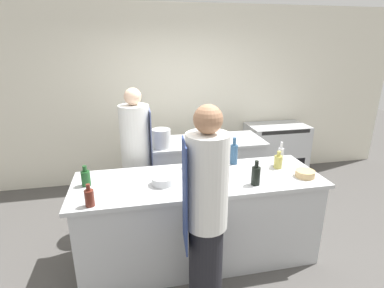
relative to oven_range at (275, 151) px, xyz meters
The scene contains 18 objects.
ground_plane 2.55m from the oven_range, 134.89° to the right, with size 16.00×16.00×0.00m, color #4C4947.
wall_back 2.04m from the oven_range, 168.68° to the left, with size 8.00×0.06×2.80m.
prep_counter 2.51m from the oven_range, 134.89° to the right, with size 2.49×0.84×0.92m.
pass_counter 1.65m from the oven_range, 159.50° to the right, with size 1.92×0.70×0.92m.
oven_range is the anchor object (origin of this frame).
chef_at_prep_near 3.12m from the oven_range, 127.33° to the right, with size 0.36×0.34×1.81m.
chef_at_stove 2.61m from the oven_range, 156.70° to the right, with size 0.36×0.35×1.74m.
bottle_olive_oil 3.38m from the oven_range, 149.13° to the right, with size 0.09×0.09×0.20m.
bottle_vinegar 1.98m from the oven_range, 117.20° to the right, with size 0.09×0.09×0.19m.
bottle_wine 1.88m from the oven_range, 116.46° to the right, with size 0.06×0.06×0.27m.
bottle_cooking_oil 3.54m from the oven_range, 142.81° to the right, with size 0.08×0.08×0.20m.
bottle_sauce 2.05m from the oven_range, 131.38° to the right, with size 0.08×0.08×0.31m.
bottle_water 2.45m from the oven_range, 122.18° to the right, with size 0.09×0.09×0.24m.
bowl_mixing_large 2.14m from the oven_range, 109.80° to the right, with size 0.19×0.19×0.07m.
bowl_prep_small 2.39m from the oven_range, 132.39° to the right, with size 0.28×0.28×0.09m.
bowl_ceramic_blue 2.87m from the oven_range, 139.45° to the right, with size 0.21×0.21×0.08m.
cup 2.41m from the oven_range, 140.67° to the right, with size 0.10×0.10×0.09m.
stockpot 2.24m from the oven_range, 159.92° to the right, with size 0.24×0.24×0.24m.
Camera 1 is at (-0.64, -2.67, 2.21)m, focal length 28.00 mm.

